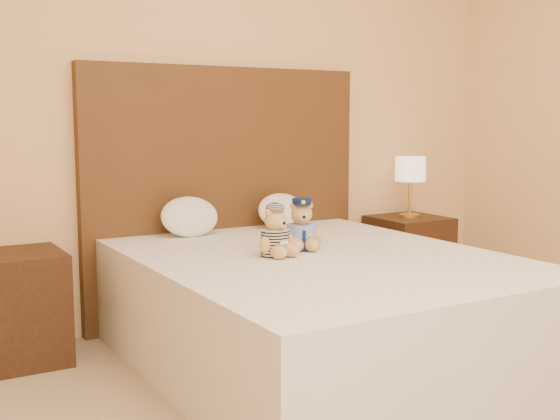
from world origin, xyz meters
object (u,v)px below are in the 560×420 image
at_px(lamp, 410,172).
at_px(teddy_police, 302,224).
at_px(pillow_right, 282,209).
at_px(bed, 319,311).
at_px(pillow_left, 190,215).
at_px(nightstand_right, 408,258).
at_px(nightstand_left, 16,308).
at_px(teddy_prisoner, 275,231).

bearing_deg(lamp, teddy_police, -153.12).
bearing_deg(pillow_right, bed, -108.88).
bearing_deg(teddy_police, pillow_left, 137.44).
distance_m(nightstand_right, pillow_right, 1.04).
distance_m(bed, nightstand_left, 1.48).
relative_size(nightstand_left, lamp, 1.38).
bearing_deg(nightstand_right, nightstand_left, 180.00).
xyz_separation_m(nightstand_right, pillow_right, (-0.97, 0.03, 0.39)).
relative_size(teddy_prisoner, pillow_right, 0.75).
height_order(nightstand_left, pillow_right, pillow_right).
height_order(teddy_prisoner, pillow_left, pillow_left).
distance_m(lamp, teddy_prisoner, 1.62).
bearing_deg(teddy_police, bed, -70.85).
bearing_deg(nightstand_left, lamp, 0.00).
xyz_separation_m(nightstand_left, teddy_police, (1.26, -0.63, 0.40)).
bearing_deg(nightstand_right, bed, -147.38).
relative_size(nightstand_left, pillow_left, 1.63).
relative_size(nightstand_left, pillow_right, 1.74).
height_order(teddy_police, pillow_left, teddy_police).
relative_size(lamp, pillow_left, 1.19).
distance_m(bed, pillow_right, 0.96).
xyz_separation_m(bed, pillow_left, (-0.31, 0.83, 0.39)).
xyz_separation_m(nightstand_left, teddy_prisoner, (1.06, -0.71, 0.39)).
relative_size(bed, lamp, 5.00).
bearing_deg(nightstand_left, teddy_police, -26.61).
bearing_deg(pillow_left, teddy_prisoner, -80.90).
xyz_separation_m(nightstand_right, lamp, (-0.00, 0.00, 0.57)).
height_order(bed, teddy_police, teddy_police).
height_order(lamp, teddy_prisoner, lamp).
bearing_deg(nightstand_left, pillow_right, 1.12).
bearing_deg(bed, teddy_police, 87.53).
bearing_deg(lamp, pillow_right, 178.22).
xyz_separation_m(teddy_police, teddy_prisoner, (-0.20, -0.08, -0.01)).
height_order(bed, nightstand_left, same).
bearing_deg(nightstand_right, teddy_prisoner, -153.65).
height_order(lamp, pillow_right, lamp).
bearing_deg(teddy_prisoner, pillow_right, 46.69).
distance_m(teddy_police, teddy_prisoner, 0.22).
xyz_separation_m(nightstand_left, lamp, (2.50, 0.00, 0.57)).
relative_size(bed, nightstand_left, 3.64).
relative_size(lamp, teddy_prisoner, 1.69).
relative_size(nightstand_left, teddy_prisoner, 2.33).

